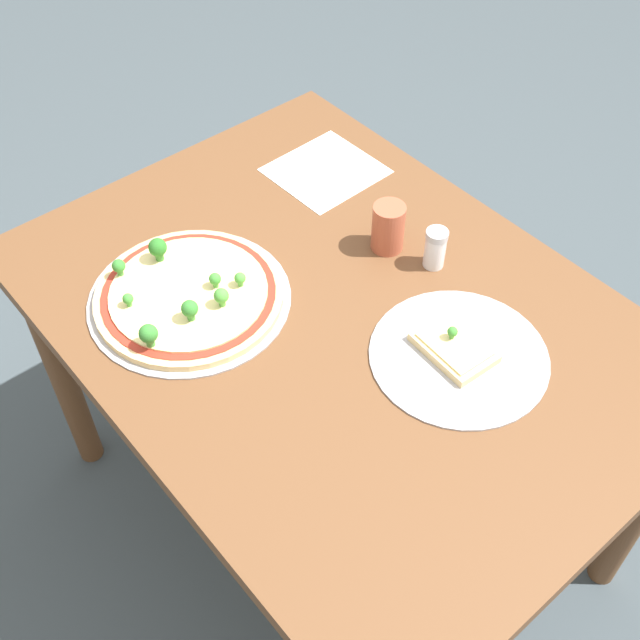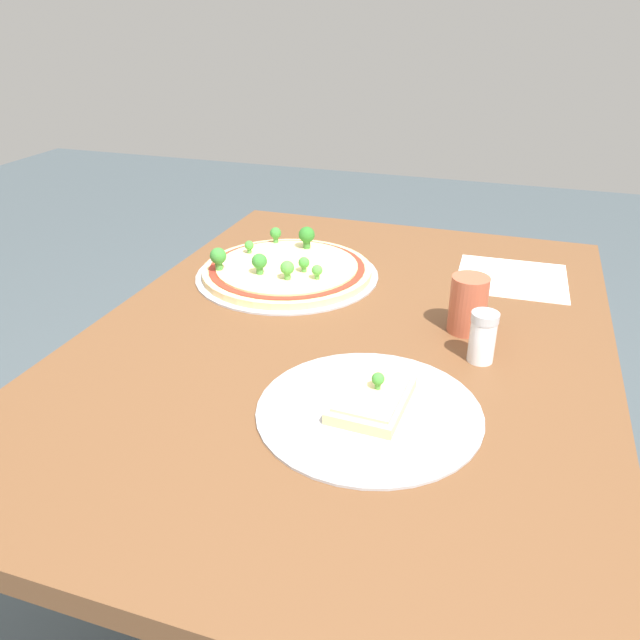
# 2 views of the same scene
# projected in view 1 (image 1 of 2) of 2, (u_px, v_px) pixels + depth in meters

# --- Properties ---
(ground_plane) EXTENTS (8.00, 8.00, 0.00)m
(ground_plane) POSITION_uv_depth(u_px,v_px,m) (332.00, 509.00, 2.02)
(ground_plane) COLOR #3D474C
(dining_table) EXTENTS (1.20, 0.88, 0.73)m
(dining_table) POSITION_uv_depth(u_px,v_px,m) (336.00, 346.00, 1.54)
(dining_table) COLOR brown
(dining_table) RESTS_ON ground_plane
(pizza_tray_whole) EXTENTS (0.38, 0.38, 0.07)m
(pizza_tray_whole) POSITION_uv_depth(u_px,v_px,m) (188.00, 295.00, 1.48)
(pizza_tray_whole) COLOR #A3A3A8
(pizza_tray_whole) RESTS_ON dining_table
(pizza_tray_slice) EXTENTS (0.32, 0.32, 0.05)m
(pizza_tray_slice) POSITION_uv_depth(u_px,v_px,m) (457.00, 352.00, 1.40)
(pizza_tray_slice) COLOR #A3A3A8
(pizza_tray_slice) RESTS_ON dining_table
(drinking_cup) EXTENTS (0.06, 0.06, 0.10)m
(drinking_cup) POSITION_uv_depth(u_px,v_px,m) (388.00, 227.00, 1.55)
(drinking_cup) COLOR #AD5138
(drinking_cup) RESTS_ON dining_table
(condiment_shaker) EXTENTS (0.04, 0.04, 0.08)m
(condiment_shaker) POSITION_uv_depth(u_px,v_px,m) (435.00, 248.00, 1.52)
(condiment_shaker) COLOR silver
(condiment_shaker) RESTS_ON dining_table
(paper_menu) EXTENTS (0.21, 0.22, 0.00)m
(paper_menu) POSITION_uv_depth(u_px,v_px,m) (326.00, 171.00, 1.75)
(paper_menu) COLOR white
(paper_menu) RESTS_ON dining_table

